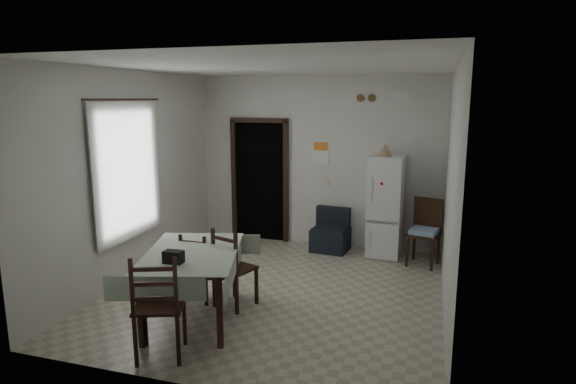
# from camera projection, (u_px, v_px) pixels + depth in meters

# --- Properties ---
(ground) EXTENTS (4.50, 4.50, 0.00)m
(ground) POSITION_uv_depth(u_px,v_px,m) (277.00, 291.00, 6.37)
(ground) COLOR #AEA78E
(ground) RESTS_ON ground
(ceiling) EXTENTS (4.20, 4.50, 0.02)m
(ceiling) POSITION_uv_depth(u_px,v_px,m) (276.00, 66.00, 5.82)
(ceiling) COLOR white
(ceiling) RESTS_ON ground
(wall_back) EXTENTS (4.20, 0.02, 2.90)m
(wall_back) POSITION_uv_depth(u_px,v_px,m) (318.00, 162.00, 8.21)
(wall_back) COLOR silver
(wall_back) RESTS_ON ground
(wall_front) EXTENTS (4.20, 0.02, 2.90)m
(wall_front) POSITION_uv_depth(u_px,v_px,m) (191.00, 229.00, 3.98)
(wall_front) COLOR silver
(wall_front) RESTS_ON ground
(wall_left) EXTENTS (0.02, 4.50, 2.90)m
(wall_left) POSITION_uv_depth(u_px,v_px,m) (134.00, 176.00, 6.69)
(wall_left) COLOR silver
(wall_left) RESTS_ON ground
(wall_right) EXTENTS (0.02, 4.50, 2.90)m
(wall_right) POSITION_uv_depth(u_px,v_px,m) (451.00, 193.00, 5.49)
(wall_right) COLOR silver
(wall_right) RESTS_ON ground
(doorway) EXTENTS (1.06, 0.52, 2.22)m
(doorway) POSITION_uv_depth(u_px,v_px,m) (264.00, 179.00, 8.77)
(doorway) COLOR black
(doorway) RESTS_ON ground
(window_recess) EXTENTS (0.10, 1.20, 1.60)m
(window_recess) POSITION_uv_depth(u_px,v_px,m) (121.00, 171.00, 6.50)
(window_recess) COLOR silver
(window_recess) RESTS_ON ground
(curtain) EXTENTS (0.02, 1.45, 1.85)m
(curtain) POSITION_uv_depth(u_px,v_px,m) (128.00, 171.00, 6.47)
(curtain) COLOR silver
(curtain) RESTS_ON ground
(curtain_rod) EXTENTS (0.02, 1.60, 0.02)m
(curtain_rod) POSITION_uv_depth(u_px,v_px,m) (124.00, 99.00, 6.29)
(curtain_rod) COLOR black
(curtain_rod) RESTS_ON ground
(calendar) EXTENTS (0.28, 0.02, 0.40)m
(calendar) POSITION_uv_depth(u_px,v_px,m) (321.00, 152.00, 8.15)
(calendar) COLOR white
(calendar) RESTS_ON ground
(calendar_image) EXTENTS (0.24, 0.01, 0.14)m
(calendar_image) POSITION_uv_depth(u_px,v_px,m) (321.00, 146.00, 8.12)
(calendar_image) COLOR orange
(calendar_image) RESTS_ON ground
(light_switch) EXTENTS (0.08, 0.02, 0.12)m
(light_switch) POSITION_uv_depth(u_px,v_px,m) (326.00, 183.00, 8.22)
(light_switch) COLOR beige
(light_switch) RESTS_ON ground
(vent_left) EXTENTS (0.12, 0.03, 0.12)m
(vent_left) POSITION_uv_depth(u_px,v_px,m) (360.00, 98.00, 7.79)
(vent_left) COLOR brown
(vent_left) RESTS_ON ground
(vent_right) EXTENTS (0.12, 0.03, 0.12)m
(vent_right) POSITION_uv_depth(u_px,v_px,m) (372.00, 98.00, 7.73)
(vent_right) COLOR brown
(vent_right) RESTS_ON ground
(emergency_light) EXTENTS (0.25, 0.07, 0.09)m
(emergency_light) POSITION_uv_depth(u_px,v_px,m) (401.00, 96.00, 7.57)
(emergency_light) COLOR white
(emergency_light) RESTS_ON ground
(fridge) EXTENTS (0.56, 0.56, 1.63)m
(fridge) POSITION_uv_depth(u_px,v_px,m) (385.00, 207.00, 7.68)
(fridge) COLOR white
(fridge) RESTS_ON ground
(tan_cone) EXTENTS (0.26, 0.26, 0.19)m
(tan_cone) POSITION_uv_depth(u_px,v_px,m) (385.00, 150.00, 7.45)
(tan_cone) COLOR tan
(tan_cone) RESTS_ON fridge
(navy_seat) EXTENTS (0.64, 0.62, 0.71)m
(navy_seat) POSITION_uv_depth(u_px,v_px,m) (330.00, 230.00, 8.03)
(navy_seat) COLOR black
(navy_seat) RESTS_ON ground
(corner_chair) EXTENTS (0.53, 0.53, 1.02)m
(corner_chair) POSITION_uv_depth(u_px,v_px,m) (424.00, 233.00, 7.28)
(corner_chair) COLOR black
(corner_chair) RESTS_ON ground
(dining_table) EXTENTS (1.41, 1.77, 0.81)m
(dining_table) POSITION_uv_depth(u_px,v_px,m) (193.00, 285.00, 5.52)
(dining_table) COLOR #A0B198
(dining_table) RESTS_ON ground
(black_bag) EXTENTS (0.21, 0.13, 0.13)m
(black_bag) POSITION_uv_depth(u_px,v_px,m) (174.00, 257.00, 5.06)
(black_bag) COLOR black
(black_bag) RESTS_ON dining_table
(dining_chair_far_left) EXTENTS (0.38, 0.38, 0.88)m
(dining_chair_far_left) POSITION_uv_depth(u_px,v_px,m) (200.00, 266.00, 6.05)
(dining_chair_far_left) COLOR black
(dining_chair_far_left) RESTS_ON ground
(dining_chair_far_right) EXTENTS (0.54, 0.54, 0.99)m
(dining_chair_far_right) POSITION_uv_depth(u_px,v_px,m) (235.00, 267.00, 5.85)
(dining_chair_far_right) COLOR black
(dining_chair_far_right) RESTS_ON ground
(dining_chair_near_head) EXTENTS (0.60, 0.60, 1.08)m
(dining_chair_near_head) POSITION_uv_depth(u_px,v_px,m) (160.00, 304.00, 4.68)
(dining_chair_near_head) COLOR black
(dining_chair_near_head) RESTS_ON ground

